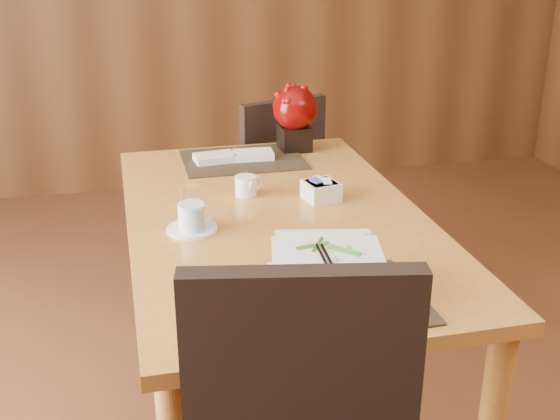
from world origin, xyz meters
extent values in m
cube|color=#C58336|center=(0.00, 0.60, 0.73)|extent=(0.90, 1.50, 0.04)
cylinder|color=#C58336|center=(-0.39, 1.29, 0.35)|extent=(0.07, 0.07, 0.71)
cylinder|color=#C58336|center=(0.39, 1.29, 0.35)|extent=(0.07, 0.07, 0.71)
cube|color=black|center=(0.00, 0.05, 0.75)|extent=(0.45, 0.33, 0.01)
cube|color=black|center=(0.00, 1.15, 0.75)|extent=(0.45, 0.33, 0.01)
cube|color=white|center=(0.01, 0.09, 0.76)|extent=(0.33, 0.33, 0.01)
cube|color=white|center=(0.01, 0.09, 0.81)|extent=(0.24, 0.24, 0.10)
cylinder|color=tan|center=(0.01, 0.09, 0.81)|extent=(0.18, 0.18, 0.08)
cylinder|color=white|center=(-0.27, 0.54, 0.75)|extent=(0.15, 0.15, 0.01)
cylinder|color=white|center=(-0.27, 0.54, 0.80)|extent=(0.09, 0.09, 0.07)
cylinder|color=black|center=(-0.27, 0.54, 0.83)|extent=(0.07, 0.07, 0.01)
cylinder|color=silver|center=(-0.26, 0.52, 0.83)|extent=(0.07, 0.07, 0.15)
cube|color=white|center=(0.17, 0.69, 0.78)|extent=(0.12, 0.12, 0.06)
cube|color=black|center=(0.22, 1.24, 0.80)|extent=(0.12, 0.12, 0.10)
sphere|color=#710504|center=(0.22, 1.24, 0.92)|extent=(0.17, 0.17, 0.17)
cube|color=white|center=(-0.27, 0.01, 0.75)|extent=(0.16, 0.16, 0.01)
cube|color=black|center=(-0.15, -0.28, 0.76)|extent=(0.45, 0.14, 0.51)
cube|color=black|center=(0.18, 1.65, 0.42)|extent=(0.52, 0.52, 0.05)
cube|color=black|center=(0.23, 1.47, 0.67)|extent=(0.39, 0.16, 0.45)
cylinder|color=black|center=(0.29, 1.86, 0.19)|extent=(0.03, 0.03, 0.39)
cylinder|color=black|center=(0.39, 1.53, 0.19)|extent=(0.03, 0.03, 0.39)
cylinder|color=black|center=(-0.04, 1.76, 0.19)|extent=(0.03, 0.03, 0.39)
cylinder|color=black|center=(0.06, 1.43, 0.19)|extent=(0.03, 0.03, 0.39)
camera|label=1|loc=(-0.45, -1.34, 1.58)|focal=45.00mm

